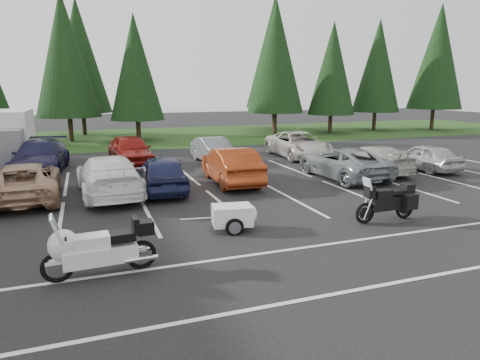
% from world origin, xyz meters
% --- Properties ---
extents(ground, '(120.00, 120.00, 0.00)m').
position_xyz_m(ground, '(0.00, 0.00, 0.00)').
color(ground, black).
rests_on(ground, ground).
extents(grass_strip, '(80.00, 16.00, 0.01)m').
position_xyz_m(grass_strip, '(0.00, 24.00, 0.01)').
color(grass_strip, '#183410').
rests_on(grass_strip, ground).
extents(lake_water, '(70.00, 50.00, 0.02)m').
position_xyz_m(lake_water, '(4.00, 55.00, 0.00)').
color(lake_water, slate).
rests_on(lake_water, ground).
extents(box_truck, '(2.40, 5.60, 2.90)m').
position_xyz_m(box_truck, '(-8.00, 12.50, 1.45)').
color(box_truck, silver).
rests_on(box_truck, ground).
extents(stall_markings, '(32.00, 16.00, 0.01)m').
position_xyz_m(stall_markings, '(0.00, 2.00, 0.00)').
color(stall_markings, silver).
rests_on(stall_markings, ground).
extents(conifer_4, '(4.80, 4.80, 11.17)m').
position_xyz_m(conifer_4, '(-5.00, 22.90, 6.53)').
color(conifer_4, '#332316').
rests_on(conifer_4, ground).
extents(conifer_5, '(4.14, 4.14, 9.63)m').
position_xyz_m(conifer_5, '(0.00, 21.60, 5.63)').
color(conifer_5, '#332316').
rests_on(conifer_5, ground).
extents(conifer_6, '(4.93, 4.93, 11.48)m').
position_xyz_m(conifer_6, '(12.00, 22.10, 6.71)').
color(conifer_6, '#332316').
rests_on(conifer_6, ground).
extents(conifer_7, '(4.27, 4.27, 9.94)m').
position_xyz_m(conifer_7, '(17.50, 21.80, 5.81)').
color(conifer_7, '#332316').
rests_on(conifer_7, ground).
extents(conifer_8, '(4.53, 4.53, 10.56)m').
position_xyz_m(conifer_8, '(23.00, 22.60, 6.17)').
color(conifer_8, '#332316').
rests_on(conifer_8, ground).
extents(conifer_9, '(5.19, 5.19, 12.10)m').
position_xyz_m(conifer_9, '(29.00, 21.30, 7.07)').
color(conifer_9, '#332316').
rests_on(conifer_9, ground).
extents(conifer_back_b, '(4.97, 4.97, 11.58)m').
position_xyz_m(conifer_back_b, '(-4.00, 27.50, 6.77)').
color(conifer_back_b, '#332316').
rests_on(conifer_back_b, ground).
extents(conifer_back_c, '(5.50, 5.50, 12.81)m').
position_xyz_m(conifer_back_c, '(14.00, 26.80, 7.49)').
color(conifer_back_c, '#332316').
rests_on(conifer_back_c, ground).
extents(car_near_2, '(2.50, 5.14, 1.41)m').
position_xyz_m(car_near_2, '(-6.18, 4.36, 0.70)').
color(car_near_2, tan).
rests_on(car_near_2, ground).
extents(car_near_3, '(2.51, 5.52, 1.57)m').
position_xyz_m(car_near_3, '(-3.24, 4.05, 0.78)').
color(car_near_3, white).
rests_on(car_near_3, ground).
extents(car_near_4, '(1.95, 4.42, 1.48)m').
position_xyz_m(car_near_4, '(-1.20, 4.03, 0.74)').
color(car_near_4, '#1A1F42').
rests_on(car_near_4, ground).
extents(car_near_5, '(1.88, 4.83, 1.57)m').
position_xyz_m(car_near_5, '(1.92, 4.55, 0.78)').
color(car_near_5, '#933312').
rests_on(car_near_5, ground).
extents(car_near_6, '(2.52, 5.20, 1.43)m').
position_xyz_m(car_near_6, '(7.14, 3.82, 0.71)').
color(car_near_6, gray).
rests_on(car_near_6, ground).
extents(car_near_7, '(2.02, 4.70, 1.35)m').
position_xyz_m(car_near_7, '(9.19, 4.40, 0.67)').
color(car_near_7, '#ABA89C').
rests_on(car_near_7, ground).
extents(car_near_8, '(1.71, 3.99, 1.34)m').
position_xyz_m(car_near_8, '(12.15, 4.10, 0.67)').
color(car_near_8, '#ACABB0').
rests_on(car_near_8, ground).
extents(car_far_1, '(2.75, 5.66, 1.59)m').
position_xyz_m(car_far_1, '(-6.13, 9.89, 0.79)').
color(car_far_1, '#171638').
rests_on(car_far_1, ground).
extents(car_far_2, '(2.32, 4.93, 1.63)m').
position_xyz_m(car_far_2, '(-1.76, 10.46, 0.81)').
color(car_far_2, maroon).
rests_on(car_far_2, ground).
extents(car_far_3, '(1.77, 4.28, 1.38)m').
position_xyz_m(car_far_3, '(2.70, 9.80, 0.69)').
color(car_far_3, slate).
rests_on(car_far_3, ground).
extents(car_far_4, '(2.71, 5.54, 1.51)m').
position_xyz_m(car_far_4, '(8.03, 9.97, 0.76)').
color(car_far_4, beige).
rests_on(car_far_4, ground).
extents(touring_motorcycle, '(2.78, 1.02, 1.51)m').
position_xyz_m(touring_motorcycle, '(-3.84, -3.46, 0.76)').
color(touring_motorcycle, silver).
rests_on(touring_motorcycle, ground).
extents(cargo_trailer, '(1.78, 1.18, 0.76)m').
position_xyz_m(cargo_trailer, '(-0.11, -1.52, 0.38)').
color(cargo_trailer, white).
rests_on(cargo_trailer, ground).
extents(adventure_motorcycle, '(2.43, 0.89, 1.47)m').
position_xyz_m(adventure_motorcycle, '(4.68, -2.31, 0.73)').
color(adventure_motorcycle, black).
rests_on(adventure_motorcycle, ground).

